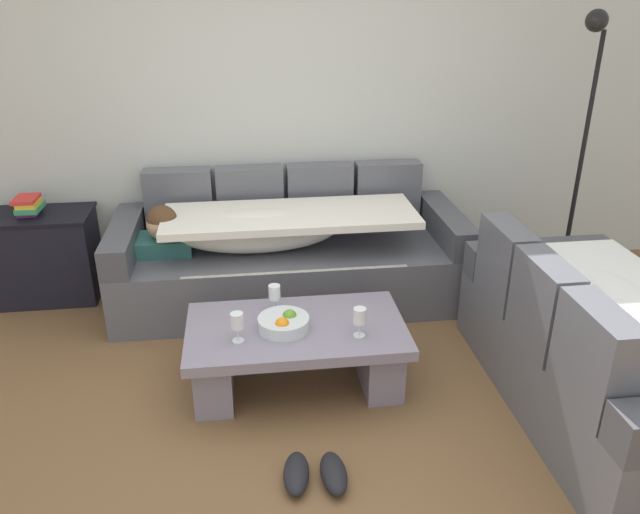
{
  "coord_description": "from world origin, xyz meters",
  "views": [
    {
      "loc": [
        -0.2,
        -2.38,
        2.11
      ],
      "look_at": [
        0.25,
        1.08,
        0.55
      ],
      "focal_mm": 34.85,
      "sensor_mm": 36.0,
      "label": 1
    }
  ],
  "objects_px": {
    "couch_near_window": "(601,354)",
    "pair_of_shoes": "(315,473)",
    "side_cabinet": "(45,256)",
    "wine_glass_far_back": "(274,294)",
    "book_stack_on_cabinet": "(28,205)",
    "couch_along_wall": "(285,255)",
    "fruit_bowl": "(284,323)",
    "wine_glass_near_right": "(360,317)",
    "coffee_table": "(297,348)",
    "wine_glass_near_left": "(237,322)",
    "floor_lamp": "(581,140)"
  },
  "relations": [
    {
      "from": "couch_near_window",
      "to": "floor_lamp",
      "type": "xyz_separation_m",
      "value": [
        0.51,
        1.4,
        0.78
      ]
    },
    {
      "from": "couch_along_wall",
      "to": "coffee_table",
      "type": "bearing_deg",
      "value": -90.96
    },
    {
      "from": "floor_lamp",
      "to": "coffee_table",
      "type": "bearing_deg",
      "value": -154.46
    },
    {
      "from": "couch_along_wall",
      "to": "wine_glass_far_back",
      "type": "height_order",
      "value": "couch_along_wall"
    },
    {
      "from": "fruit_bowl",
      "to": "book_stack_on_cabinet",
      "type": "distance_m",
      "value": 2.13
    },
    {
      "from": "book_stack_on_cabinet",
      "to": "couch_along_wall",
      "type": "bearing_deg",
      "value": -7.43
    },
    {
      "from": "coffee_table",
      "to": "book_stack_on_cabinet",
      "type": "relative_size",
      "value": 5.5
    },
    {
      "from": "fruit_bowl",
      "to": "wine_glass_near_right",
      "type": "xyz_separation_m",
      "value": [
        0.39,
        -0.12,
        0.08
      ]
    },
    {
      "from": "wine_glass_near_left",
      "to": "side_cabinet",
      "type": "distance_m",
      "value": 1.96
    },
    {
      "from": "couch_along_wall",
      "to": "couch_near_window",
      "type": "distance_m",
      "value": 2.13
    },
    {
      "from": "couch_along_wall",
      "to": "pair_of_shoes",
      "type": "relative_size",
      "value": 7.83
    },
    {
      "from": "floor_lamp",
      "to": "wine_glass_near_left",
      "type": "bearing_deg",
      "value": -155.12
    },
    {
      "from": "coffee_table",
      "to": "side_cabinet",
      "type": "height_order",
      "value": "side_cabinet"
    },
    {
      "from": "couch_along_wall",
      "to": "couch_near_window",
      "type": "height_order",
      "value": "same"
    },
    {
      "from": "book_stack_on_cabinet",
      "to": "pair_of_shoes",
      "type": "bearing_deg",
      "value": -50.15
    },
    {
      "from": "couch_along_wall",
      "to": "side_cabinet",
      "type": "bearing_deg",
      "value": 172.4
    },
    {
      "from": "wine_glass_near_left",
      "to": "wine_glass_far_back",
      "type": "distance_m",
      "value": 0.36
    },
    {
      "from": "floor_lamp",
      "to": "pair_of_shoes",
      "type": "relative_size",
      "value": 6.32
    },
    {
      "from": "fruit_bowl",
      "to": "floor_lamp",
      "type": "height_order",
      "value": "floor_lamp"
    },
    {
      "from": "fruit_bowl",
      "to": "wine_glass_near_left",
      "type": "distance_m",
      "value": 0.28
    },
    {
      "from": "coffee_table",
      "to": "book_stack_on_cabinet",
      "type": "xyz_separation_m",
      "value": [
        -1.71,
        1.29,
        0.46
      ]
    },
    {
      "from": "couch_along_wall",
      "to": "floor_lamp",
      "type": "xyz_separation_m",
      "value": [
        2.04,
        -0.09,
        0.79
      ]
    },
    {
      "from": "wine_glass_far_back",
      "to": "floor_lamp",
      "type": "bearing_deg",
      "value": 20.5
    },
    {
      "from": "fruit_bowl",
      "to": "pair_of_shoes",
      "type": "bearing_deg",
      "value": -84.02
    },
    {
      "from": "couch_near_window",
      "to": "pair_of_shoes",
      "type": "relative_size",
      "value": 5.82
    },
    {
      "from": "wine_glass_near_left",
      "to": "wine_glass_far_back",
      "type": "height_order",
      "value": "same"
    },
    {
      "from": "wine_glass_near_right",
      "to": "book_stack_on_cabinet",
      "type": "relative_size",
      "value": 0.76
    },
    {
      "from": "wine_glass_near_right",
      "to": "wine_glass_far_back",
      "type": "bearing_deg",
      "value": 142.9
    },
    {
      "from": "wine_glass_far_back",
      "to": "floor_lamp",
      "type": "relative_size",
      "value": 0.09
    },
    {
      "from": "fruit_bowl",
      "to": "wine_glass_near_right",
      "type": "relative_size",
      "value": 1.69
    },
    {
      "from": "couch_near_window",
      "to": "pair_of_shoes",
      "type": "xyz_separation_m",
      "value": [
        -1.54,
        -0.35,
        -0.29
      ]
    },
    {
      "from": "side_cabinet",
      "to": "couch_near_window",
      "type": "bearing_deg",
      "value": -27.9
    },
    {
      "from": "fruit_bowl",
      "to": "side_cabinet",
      "type": "distance_m",
      "value": 2.08
    },
    {
      "from": "couch_near_window",
      "to": "coffee_table",
      "type": "xyz_separation_m",
      "value": [
        -1.55,
        0.41,
        -0.1
      ]
    },
    {
      "from": "wine_glass_far_back",
      "to": "fruit_bowl",
      "type": "bearing_deg",
      "value": -79.91
    },
    {
      "from": "side_cabinet",
      "to": "floor_lamp",
      "type": "bearing_deg",
      "value": -4.77
    },
    {
      "from": "couch_along_wall",
      "to": "floor_lamp",
      "type": "bearing_deg",
      "value": -2.41
    },
    {
      "from": "wine_glass_near_right",
      "to": "couch_near_window",
      "type": "bearing_deg",
      "value": -12.11
    },
    {
      "from": "couch_along_wall",
      "to": "side_cabinet",
      "type": "distance_m",
      "value": 1.7
    },
    {
      "from": "wine_glass_near_right",
      "to": "wine_glass_far_back",
      "type": "xyz_separation_m",
      "value": [
        -0.43,
        0.32,
        0.0
      ]
    },
    {
      "from": "coffee_table",
      "to": "pair_of_shoes",
      "type": "bearing_deg",
      "value": -89.33
    },
    {
      "from": "wine_glass_near_left",
      "to": "book_stack_on_cabinet",
      "type": "relative_size",
      "value": 0.76
    },
    {
      "from": "wine_glass_near_right",
      "to": "side_cabinet",
      "type": "relative_size",
      "value": 0.23
    },
    {
      "from": "side_cabinet",
      "to": "wine_glass_far_back",
      "type": "bearing_deg",
      "value": -35.56
    },
    {
      "from": "side_cabinet",
      "to": "coffee_table",
      "type": "bearing_deg",
      "value": -37.78
    },
    {
      "from": "fruit_bowl",
      "to": "book_stack_on_cabinet",
      "type": "relative_size",
      "value": 1.28
    },
    {
      "from": "fruit_bowl",
      "to": "couch_near_window",
      "type": "bearing_deg",
      "value": -13.37
    },
    {
      "from": "couch_along_wall",
      "to": "pair_of_shoes",
      "type": "bearing_deg",
      "value": -90.28
    },
    {
      "from": "couch_along_wall",
      "to": "couch_near_window",
      "type": "relative_size",
      "value": 1.35
    },
    {
      "from": "wine_glass_far_back",
      "to": "pair_of_shoes",
      "type": "xyz_separation_m",
      "value": [
        0.11,
        -0.94,
        -0.45
      ]
    }
  ]
}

